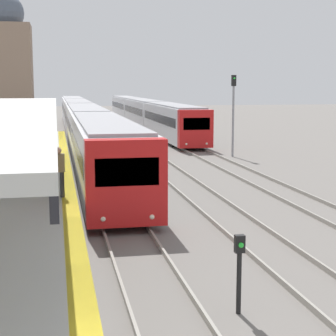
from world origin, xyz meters
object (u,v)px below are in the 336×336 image
train_far (144,112)px  signal_mast_far (233,106)px  person_on_platform (59,169)px  train_near (81,119)px  signal_post_near (239,265)px

train_far → signal_mast_far: (1.68, -26.75, 1.60)m
person_on_platform → train_near: bearing=86.1°
person_on_platform → signal_mast_far: (11.14, 16.08, 1.40)m
train_far → signal_mast_far: signal_mast_far is taller
signal_post_near → train_near: bearing=92.2°
signal_post_near → signal_mast_far: 25.54m
person_on_platform → signal_mast_far: 19.61m
train_far → signal_mast_far: size_ratio=9.08×
person_on_platform → signal_post_near: size_ratio=1.01×
train_near → signal_mast_far: bearing=-56.5°
train_far → signal_post_near: bearing=-96.7°
signal_post_near → signal_mast_far: bearing=72.5°
train_far → signal_mast_far: bearing=-86.4°
train_near → signal_post_near: (1.47, -38.04, -0.69)m
person_on_platform → train_near: size_ratio=0.03×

